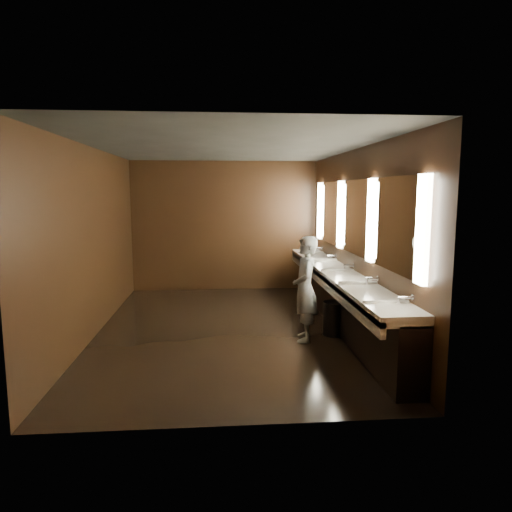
{
  "coord_description": "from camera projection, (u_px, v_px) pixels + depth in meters",
  "views": [
    {
      "loc": [
        -0.14,
        -6.95,
        2.14
      ],
      "look_at": [
        0.44,
        0.0,
        1.16
      ],
      "focal_mm": 32.0,
      "sensor_mm": 36.0,
      "label": 1
    }
  ],
  "objects": [
    {
      "name": "floor",
      "position": [
        228.0,
        329.0,
        7.17
      ],
      "size": [
        6.0,
        6.0,
        0.0
      ],
      "primitive_type": "plane",
      "color": "black",
      "rests_on": "ground"
    },
    {
      "name": "ceiling",
      "position": [
        227.0,
        147.0,
        6.78
      ],
      "size": [
        4.0,
        6.0,
        0.02
      ],
      "primitive_type": "cube",
      "color": "#2D2D2B",
      "rests_on": "wall_back"
    },
    {
      "name": "wall_back",
      "position": [
        225.0,
        226.0,
        9.93
      ],
      "size": [
        4.0,
        0.02,
        2.8
      ],
      "primitive_type": "cube",
      "color": "black",
      "rests_on": "floor"
    },
    {
      "name": "wall_front",
      "position": [
        235.0,
        277.0,
        4.01
      ],
      "size": [
        4.0,
        0.02,
        2.8
      ],
      "primitive_type": "cube",
      "color": "black",
      "rests_on": "floor"
    },
    {
      "name": "wall_left",
      "position": [
        94.0,
        242.0,
        6.81
      ],
      "size": [
        0.02,
        6.0,
        2.8
      ],
      "primitive_type": "cube",
      "color": "black",
      "rests_on": "floor"
    },
    {
      "name": "wall_right",
      "position": [
        355.0,
        240.0,
        7.14
      ],
      "size": [
        0.02,
        6.0,
        2.8
      ],
      "primitive_type": "cube",
      "color": "black",
      "rests_on": "floor"
    },
    {
      "name": "sink_counter",
      "position": [
        341.0,
        296.0,
        7.25
      ],
      "size": [
        0.55,
        5.4,
        1.01
      ],
      "color": "black",
      "rests_on": "floor"
    },
    {
      "name": "mirror_band",
      "position": [
        355.0,
        217.0,
        7.09
      ],
      "size": [
        0.06,
        5.03,
        1.15
      ],
      "color": "white",
      "rests_on": "wall_right"
    },
    {
      "name": "person",
      "position": [
        305.0,
        289.0,
        6.55
      ],
      "size": [
        0.43,
        0.59,
        1.52
      ],
      "primitive_type": "imported",
      "rotation": [
        0.0,
        0.0,
        -1.7
      ],
      "color": "#84AAC4",
      "rests_on": "floor"
    },
    {
      "name": "trash_bin",
      "position": [
        334.0,
        318.0,
        6.86
      ],
      "size": [
        0.42,
        0.42,
        0.5
      ],
      "primitive_type": "cylinder",
      "rotation": [
        0.0,
        0.0,
        0.36
      ],
      "color": "black",
      "rests_on": "floor"
    }
  ]
}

